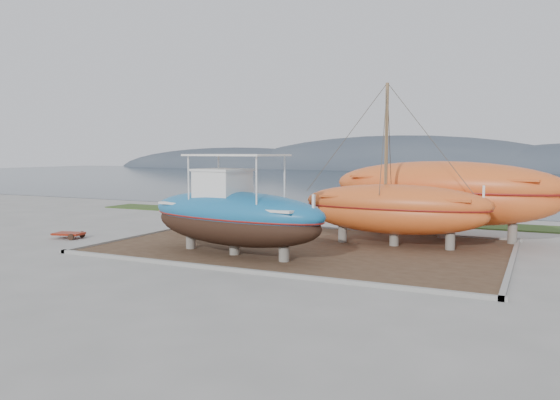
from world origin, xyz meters
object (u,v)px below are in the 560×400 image
at_px(blue_caique, 234,205).
at_px(orange_sailboat, 395,165).
at_px(red_trailer, 69,236).
at_px(orange_bare_hull, 443,201).
at_px(white_dinghy, 204,223).

height_order(blue_caique, orange_sailboat, orange_sailboat).
bearing_deg(red_trailer, orange_bare_hull, 13.04).
xyz_separation_m(orange_sailboat, red_trailer, (-15.98, -4.90, -3.75)).
relative_size(orange_bare_hull, red_trailer, 5.43).
bearing_deg(red_trailer, orange_sailboat, 4.79).
height_order(orange_sailboat, orange_bare_hull, orange_sailboat).
xyz_separation_m(white_dinghy, orange_sailboat, (10.01, 1.18, 3.21)).
bearing_deg(white_dinghy, blue_caique, -32.40).
height_order(blue_caique, white_dinghy, blue_caique).
relative_size(blue_caique, red_trailer, 4.17).
bearing_deg(orange_bare_hull, orange_sailboat, -109.94).
height_order(white_dinghy, orange_sailboat, orange_sailboat).
bearing_deg(orange_sailboat, white_dinghy, -173.96).
relative_size(blue_caique, white_dinghy, 2.15).
xyz_separation_m(blue_caique, red_trailer, (-10.27, 0.38, -2.09)).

